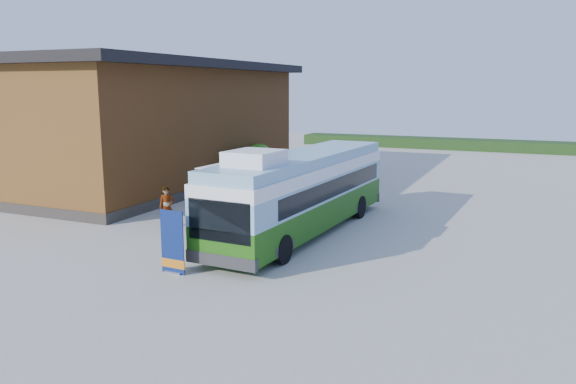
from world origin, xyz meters
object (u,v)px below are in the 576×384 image
at_px(bus, 302,190).
at_px(person_a, 167,207).
at_px(slurry_tanker, 252,162).
at_px(picnic_table, 233,206).
at_px(banner, 173,248).
at_px(person_b, 259,187).

xyz_separation_m(bus, person_a, (-5.67, -1.49, -0.93)).
bearing_deg(slurry_tanker, picnic_table, -82.01).
xyz_separation_m(picnic_table, person_a, (-1.59, -2.94, 0.36)).
xyz_separation_m(bus, banner, (-1.86, -6.46, -0.96)).
relative_size(person_b, slurry_tanker, 0.28).
distance_m(person_a, person_b, 6.31).
bearing_deg(slurry_tanker, person_a, -94.56).
distance_m(banner, picnic_table, 8.22).
height_order(banner, slurry_tanker, slurry_tanker).
height_order(person_a, slurry_tanker, slurry_tanker).
xyz_separation_m(person_a, slurry_tanker, (-1.90, 11.67, 0.42)).
distance_m(picnic_table, person_a, 3.36).
relative_size(banner, slurry_tanker, 0.35).
bearing_deg(person_b, person_a, 9.45).
xyz_separation_m(banner, slurry_tanker, (-5.71, 16.63, 0.45)).
height_order(bus, slurry_tanker, bus).
bearing_deg(picnic_table, banner, -56.33).
height_order(person_b, slurry_tanker, slurry_tanker).
height_order(bus, picnic_table, bus).
xyz_separation_m(person_b, slurry_tanker, (-3.24, 5.50, 0.46)).
relative_size(bus, banner, 5.97).
xyz_separation_m(banner, picnic_table, (-2.21, 7.91, -0.33)).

